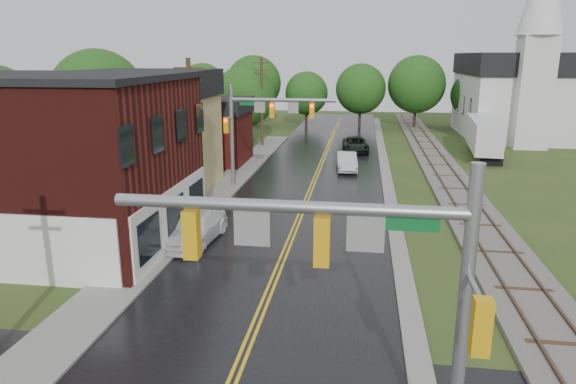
% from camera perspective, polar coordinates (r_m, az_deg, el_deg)
% --- Properties ---
extents(main_road, '(10.00, 90.00, 0.02)m').
position_cam_1_polar(main_road, '(38.98, 3.00, 1.38)').
color(main_road, black).
rests_on(main_road, ground).
extents(curb_right, '(0.80, 70.00, 0.12)m').
position_cam_1_polar(curb_right, '(43.74, 10.69, 2.64)').
color(curb_right, gray).
rests_on(curb_right, ground).
extents(sidewalk_left, '(2.40, 50.00, 0.12)m').
position_cam_1_polar(sidewalk_left, '(35.33, -7.83, -0.17)').
color(sidewalk_left, gray).
rests_on(sidewalk_left, ground).
extents(brick_building, '(14.30, 10.30, 8.30)m').
position_cam_1_polar(brick_building, '(28.20, -26.30, 3.23)').
color(brick_building, '#43120E').
rests_on(brick_building, ground).
extents(yellow_house, '(8.00, 7.00, 6.40)m').
position_cam_1_polar(yellow_house, '(37.18, -14.74, 5.28)').
color(yellow_house, tan).
rests_on(yellow_house, ground).
extents(darkred_building, '(7.00, 6.00, 4.40)m').
position_cam_1_polar(darkred_building, '(45.33, -9.10, 5.97)').
color(darkred_building, '#3F0F0C').
rests_on(darkred_building, ground).
extents(church, '(10.40, 18.40, 20.00)m').
position_cam_1_polar(church, '(63.75, 23.79, 10.75)').
color(church, silver).
rests_on(church, ground).
extents(railroad, '(3.20, 80.00, 0.30)m').
position_cam_1_polar(railroad, '(44.17, 16.67, 2.52)').
color(railroad, '#59544C').
rests_on(railroad, ground).
extents(traffic_signal_near, '(7.34, 0.30, 7.20)m').
position_cam_1_polar(traffic_signal_near, '(10.59, 7.85, -8.33)').
color(traffic_signal_near, gray).
rests_on(traffic_signal_near, ground).
extents(traffic_signal_far, '(7.34, 0.43, 7.20)m').
position_cam_1_polar(traffic_signal_far, '(35.66, -2.96, 8.24)').
color(traffic_signal_far, gray).
rests_on(traffic_signal_far, ground).
extents(utility_pole_b, '(1.80, 0.28, 9.00)m').
position_cam_1_polar(utility_pole_b, '(31.76, -10.68, 6.71)').
color(utility_pole_b, '#382616').
rests_on(utility_pole_b, ground).
extents(utility_pole_c, '(1.80, 0.28, 9.00)m').
position_cam_1_polar(utility_pole_c, '(52.92, -2.93, 10.15)').
color(utility_pole_c, '#382616').
rests_on(utility_pole_c, ground).
extents(tree_left_b, '(7.60, 7.60, 9.69)m').
position_cam_1_polar(tree_left_b, '(45.12, -20.18, 9.72)').
color(tree_left_b, black).
rests_on(tree_left_b, ground).
extents(tree_left_c, '(6.00, 6.00, 7.65)m').
position_cam_1_polar(tree_left_c, '(50.89, -11.76, 9.44)').
color(tree_left_c, black).
rests_on(tree_left_c, ground).
extents(tree_left_e, '(6.40, 6.40, 8.16)m').
position_cam_1_polar(tree_left_e, '(55.19, -4.66, 10.42)').
color(tree_left_e, black).
rests_on(tree_left_e, ground).
extents(suv_dark, '(2.79, 5.26, 1.41)m').
position_cam_1_polar(suv_dark, '(50.54, 7.52, 5.23)').
color(suv_dark, black).
rests_on(suv_dark, ground).
extents(sedan_silver, '(1.96, 4.59, 1.47)m').
position_cam_1_polar(sedan_silver, '(42.15, 6.53, 3.36)').
color(sedan_silver, silver).
rests_on(sedan_silver, ground).
extents(pickup_white, '(2.48, 5.24, 1.48)m').
position_cam_1_polar(pickup_white, '(26.22, -10.24, -3.96)').
color(pickup_white, white).
rests_on(pickup_white, ground).
extents(semi_trailer, '(3.38, 10.77, 3.45)m').
position_cam_1_polar(semi_trailer, '(51.04, 20.90, 6.03)').
color(semi_trailer, black).
rests_on(semi_trailer, ground).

